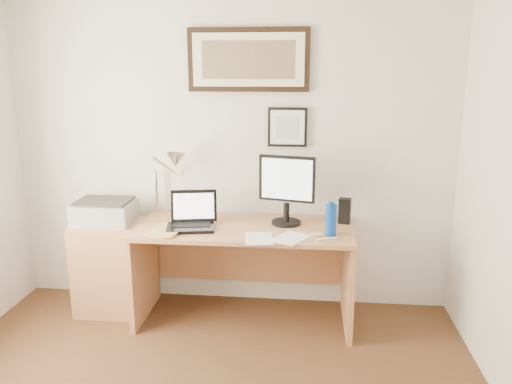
# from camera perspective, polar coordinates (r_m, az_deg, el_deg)

# --- Properties ---
(wall_back) EXTENTS (3.50, 0.02, 2.50)m
(wall_back) POSITION_cam_1_polar(r_m,az_deg,el_deg) (3.96, -2.96, 4.66)
(wall_back) COLOR silver
(wall_back) RESTS_ON ground
(side_cabinet) EXTENTS (0.50, 0.40, 0.73)m
(side_cabinet) POSITION_cam_1_polar(r_m,az_deg,el_deg) (4.14, -16.30, -8.21)
(side_cabinet) COLOR #AE7248
(side_cabinet) RESTS_ON floor
(water_bottle) EXTENTS (0.08, 0.08, 0.22)m
(water_bottle) POSITION_cam_1_polar(r_m,az_deg,el_deg) (3.52, 8.56, -3.19)
(water_bottle) COLOR #0C3DA6
(water_bottle) RESTS_ON desk
(bottle_cap) EXTENTS (0.04, 0.04, 0.02)m
(bottle_cap) POSITION_cam_1_polar(r_m,az_deg,el_deg) (3.48, 8.63, -1.28)
(bottle_cap) COLOR #0C3DA6
(bottle_cap) RESTS_ON water_bottle
(speaker) EXTENTS (0.10, 0.09, 0.19)m
(speaker) POSITION_cam_1_polar(r_m,az_deg,el_deg) (3.82, 10.09, -2.13)
(speaker) COLOR black
(speaker) RESTS_ON desk
(paper_sheet_a) EXTENTS (0.22, 0.29, 0.00)m
(paper_sheet_a) POSITION_cam_1_polar(r_m,az_deg,el_deg) (3.45, 0.33, -5.32)
(paper_sheet_a) COLOR white
(paper_sheet_a) RESTS_ON desk
(paper_sheet_b) EXTENTS (0.30, 0.33, 0.00)m
(paper_sheet_b) POSITION_cam_1_polar(r_m,az_deg,el_deg) (3.46, 3.97, -5.25)
(paper_sheet_b) COLOR white
(paper_sheet_b) RESTS_ON desk
(sticky_pad) EXTENTS (0.09, 0.09, 0.01)m
(sticky_pad) POSITION_cam_1_polar(r_m,az_deg,el_deg) (3.54, 7.02, -4.82)
(sticky_pad) COLOR #DEC469
(sticky_pad) RESTS_ON desk
(marker_pen) EXTENTS (0.14, 0.06, 0.02)m
(marker_pen) POSITION_cam_1_polar(r_m,az_deg,el_deg) (3.45, 8.09, -5.32)
(marker_pen) COLOR white
(marker_pen) RESTS_ON desk
(book) EXTENTS (0.25, 0.32, 0.02)m
(book) POSITION_cam_1_polar(r_m,az_deg,el_deg) (3.68, -11.64, -4.19)
(book) COLOR tan
(book) RESTS_ON desk
(desk) EXTENTS (1.60, 0.70, 0.75)m
(desk) POSITION_cam_1_polar(r_m,az_deg,el_deg) (3.86, -1.24, -6.91)
(desk) COLOR #AE7248
(desk) RESTS_ON floor
(laptop) EXTENTS (0.38, 0.35, 0.26)m
(laptop) POSITION_cam_1_polar(r_m,az_deg,el_deg) (3.70, -7.36, -3.15)
(laptop) COLOR black
(laptop) RESTS_ON desk
(lcd_monitor) EXTENTS (0.42, 0.22, 0.52)m
(lcd_monitor) POSITION_cam_1_polar(r_m,az_deg,el_deg) (3.69, 3.53, 0.62)
(lcd_monitor) COLOR black
(lcd_monitor) RESTS_ON desk
(printer) EXTENTS (0.44, 0.34, 0.18)m
(printer) POSITION_cam_1_polar(r_m,az_deg,el_deg) (4.01, -16.90, -2.13)
(printer) COLOR #9F9FA1
(printer) RESTS_ON side_cabinet
(desk_lamp) EXTENTS (0.29, 0.27, 0.53)m
(desk_lamp) POSITION_cam_1_polar(r_m,az_deg,el_deg) (3.87, -9.37, 3.33)
(desk_lamp) COLOR silver
(desk_lamp) RESTS_ON desk
(picture_large) EXTENTS (0.92, 0.04, 0.47)m
(picture_large) POSITION_cam_1_polar(r_m,az_deg,el_deg) (3.86, -0.88, 14.87)
(picture_large) COLOR black
(picture_large) RESTS_ON wall_back
(picture_small) EXTENTS (0.30, 0.03, 0.30)m
(picture_small) POSITION_cam_1_polar(r_m,az_deg,el_deg) (3.86, 3.61, 7.41)
(picture_small) COLOR black
(picture_small) RESTS_ON wall_back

